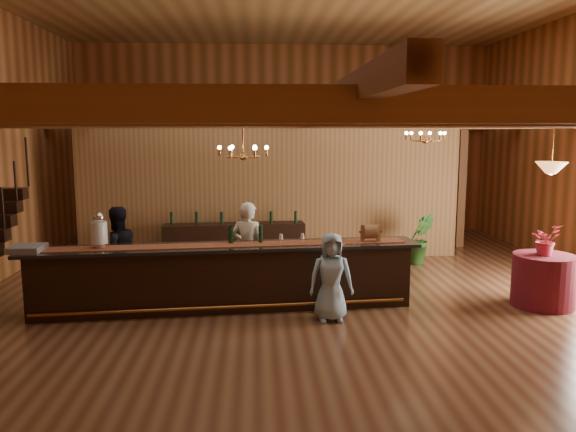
{
  "coord_description": "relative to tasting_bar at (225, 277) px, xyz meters",
  "views": [
    {
      "loc": [
        -0.83,
        -9.73,
        3.0
      ],
      "look_at": [
        -0.22,
        0.88,
        1.4
      ],
      "focal_mm": 35.0,
      "sensor_mm": 36.0,
      "label": 1
    }
  ],
  "objects": [
    {
      "name": "floor",
      "position": [
        1.37,
        0.42,
        -0.56
      ],
      "size": [
        14.0,
        14.0,
        0.0
      ],
      "primitive_type": "plane",
      "color": "brown",
      "rests_on": "ground"
    },
    {
      "name": "wall_back",
      "position": [
        1.37,
        7.42,
        2.19
      ],
      "size": [
        12.0,
        0.1,
        5.5
      ],
      "primitive_type": "cube",
      "color": "#B36738",
      "rests_on": "floor"
    },
    {
      "name": "wall_front",
      "position": [
        1.37,
        -6.58,
        2.19
      ],
      "size": [
        12.0,
        0.1,
        5.5
      ],
      "primitive_type": "cube",
      "color": "#B36738",
      "rests_on": "floor"
    },
    {
      "name": "beam_grid",
      "position": [
        1.37,
        0.93,
        2.68
      ],
      "size": [
        11.9,
        13.9,
        0.39
      ],
      "color": "brown",
      "rests_on": "wall_left"
    },
    {
      "name": "support_posts",
      "position": [
        1.37,
        -0.08,
        1.04
      ],
      "size": [
        9.2,
        10.2,
        3.2
      ],
      "color": "brown",
      "rests_on": "floor"
    },
    {
      "name": "partition_wall",
      "position": [
        0.87,
        3.92,
        0.99
      ],
      "size": [
        9.0,
        0.18,
        3.1
      ],
      "primitive_type": "cube",
      "color": "#92603A",
      "rests_on": "floor"
    },
    {
      "name": "backroom_boxes",
      "position": [
        1.07,
        5.92,
        -0.03
      ],
      "size": [
        4.1,
        0.6,
        1.1
      ],
      "color": "black",
      "rests_on": "floor"
    },
    {
      "name": "tasting_bar",
      "position": [
        0.0,
        0.0,
        0.0
      ],
      "size": [
        6.67,
        1.39,
        1.12
      ],
      "rotation": [
        0.0,
        0.0,
        0.08
      ],
      "color": "black",
      "rests_on": "floor"
    },
    {
      "name": "beverage_dispenser",
      "position": [
        -2.03,
        -0.12,
        0.83
      ],
      "size": [
        0.26,
        0.26,
        0.6
      ],
      "color": "silver",
      "rests_on": "tasting_bar"
    },
    {
      "name": "glass_rack_tray",
      "position": [
        -3.12,
        -0.31,
        0.59
      ],
      "size": [
        0.5,
        0.5,
        0.1
      ],
      "primitive_type": "cube",
      "color": "gray",
      "rests_on": "tasting_bar"
    },
    {
      "name": "raffle_drum",
      "position": [
        2.51,
        0.16,
        0.72
      ],
      "size": [
        0.34,
        0.24,
        0.3
      ],
      "color": "brown",
      "rests_on": "tasting_bar"
    },
    {
      "name": "bar_bottle_0",
      "position": [
        0.1,
        0.14,
        0.69
      ],
      "size": [
        0.07,
        0.07,
        0.3
      ],
      "primitive_type": "cylinder",
      "color": "black",
      "rests_on": "tasting_bar"
    },
    {
      "name": "bar_bottle_1",
      "position": [
        0.11,
        0.14,
        0.69
      ],
      "size": [
        0.07,
        0.07,
        0.3
      ],
      "primitive_type": "cylinder",
      "color": "black",
      "rests_on": "tasting_bar"
    },
    {
      "name": "bar_bottle_2",
      "position": [
        0.61,
        0.18,
        0.69
      ],
      "size": [
        0.07,
        0.07,
        0.3
      ],
      "primitive_type": "cylinder",
      "color": "black",
      "rests_on": "tasting_bar"
    },
    {
      "name": "backbar_shelf",
      "position": [
        0.03,
        3.45,
        -0.11
      ],
      "size": [
        3.26,
        0.73,
        0.91
      ],
      "primitive_type": "cube",
      "rotation": [
        0.0,
        0.0,
        0.07
      ],
      "color": "black",
      "rests_on": "floor"
    },
    {
      "name": "round_table",
      "position": [
        5.49,
        -0.16,
        -0.11
      ],
      "size": [
        1.05,
        1.05,
        0.91
      ],
      "primitive_type": "cylinder",
      "color": "maroon",
      "rests_on": "floor"
    },
    {
      "name": "chandelier_left",
      "position": [
        0.33,
        -0.15,
        2.13
      ],
      "size": [
        0.8,
        0.8,
        0.66
      ],
      "color": "#AA682E",
      "rests_on": "beam_grid"
    },
    {
      "name": "chandelier_right",
      "position": [
        3.88,
        1.65,
        2.35
      ],
      "size": [
        0.8,
        0.8,
        0.44
      ],
      "color": "#AA682E",
      "rests_on": "beam_grid"
    },
    {
      "name": "pendant_lamp",
      "position": [
        5.49,
        -0.16,
        1.84
      ],
      "size": [
        0.52,
        0.52,
        0.9
      ],
      "color": "#AA682E",
      "rests_on": "beam_grid"
    },
    {
      "name": "bartender",
      "position": [
        0.38,
        0.69,
        0.32
      ],
      "size": [
        0.74,
        0.61,
        1.76
      ],
      "primitive_type": "imported",
      "rotation": [
        0.0,
        0.0,
        2.81
      ],
      "color": "silver",
      "rests_on": "floor"
    },
    {
      "name": "staff_second",
      "position": [
        -1.95,
        0.63,
        0.29
      ],
      "size": [
        1.04,
        0.98,
        1.69
      ],
      "primitive_type": "imported",
      "rotation": [
        0.0,
        0.0,
        3.7
      ],
      "color": "black",
      "rests_on": "floor"
    },
    {
      "name": "guest",
      "position": [
        1.72,
        -0.7,
        0.15
      ],
      "size": [
        0.7,
        0.46,
        1.43
      ],
      "primitive_type": "imported",
      "rotation": [
        0.0,
        0.0,
        0.01
      ],
      "color": "#8DB3C7",
      "rests_on": "floor"
    },
    {
      "name": "floor_plant",
      "position": [
        4.26,
        3.08,
        0.03
      ],
      "size": [
        0.66,
        0.53,
        1.18
      ],
      "primitive_type": "imported",
      "rotation": [
        0.0,
        0.0,
        -0.01
      ],
      "color": "#224A19",
      "rests_on": "floor"
    },
    {
      "name": "table_flowers",
      "position": [
        5.47,
        -0.17,
        0.61
      ],
      "size": [
        0.6,
        0.56,
        0.54
      ],
      "primitive_type": "imported",
      "rotation": [
        0.0,
        0.0,
        0.36
      ],
      "color": "#BD2F44",
      "rests_on": "round_table"
    },
    {
      "name": "table_vase",
      "position": [
        5.47,
        -0.08,
        0.51
      ],
      "size": [
        0.19,
        0.19,
        0.33
      ],
      "primitive_type": "imported",
      "rotation": [
        0.0,
        0.0,
        -0.15
      ],
      "color": "#AA682E",
      "rests_on": "round_table"
    }
  ]
}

